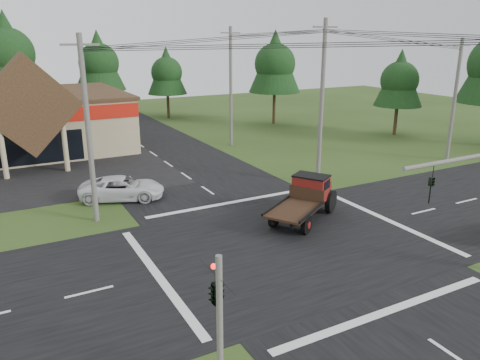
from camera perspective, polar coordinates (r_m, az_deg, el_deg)
ground at (r=24.54m, az=5.82°, el=-7.83°), size 120.00×120.00×0.00m
road_ns at (r=24.53m, az=5.82°, el=-7.81°), size 12.00×120.00×0.02m
road_ew at (r=24.53m, az=5.82°, el=-7.80°), size 120.00×12.00×0.02m
traffic_signal_corner at (r=13.92m, az=-2.89°, el=-12.13°), size 0.53×2.48×4.40m
utility_pole_nw at (r=27.19m, az=-18.02°, el=5.85°), size 2.00×0.30×10.50m
utility_pole_ne at (r=33.74m, az=9.92°, el=9.35°), size 2.00×0.30×11.50m
utility_pole_far at (r=43.80m, az=24.69°, el=8.94°), size 2.00×0.30×10.20m
utility_pole_n at (r=45.53m, az=-1.13°, el=11.37°), size 2.00×0.30×11.20m
tree_row_c at (r=59.41m, az=-26.49°, el=13.89°), size 7.28×7.28×13.13m
tree_row_d at (r=61.71m, az=-16.85°, el=13.71°), size 6.16×6.16×11.11m
tree_row_e at (r=62.02m, az=-8.93°, el=12.99°), size 5.04×5.04×9.09m
tree_side_ne at (r=57.29m, az=4.29°, el=14.16°), size 6.16×6.16×11.11m
tree_side_e_near at (r=53.20m, az=18.89°, el=11.63°), size 5.04×5.04×9.09m
antique_flatbed_truck at (r=27.28m, az=7.66°, el=-2.45°), size 6.27×5.06×2.49m
white_pickup at (r=31.70m, az=-14.18°, el=-0.96°), size 5.98×4.40×1.51m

